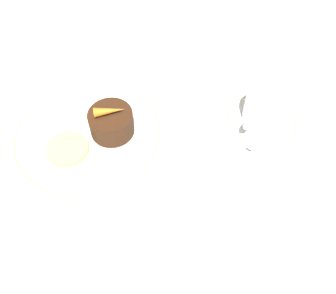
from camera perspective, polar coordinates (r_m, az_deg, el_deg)
ground_plane at (r=0.70m, az=-10.26°, el=-1.82°), size 3.00×3.00×0.00m
dinner_plate at (r=0.72m, az=-11.54°, el=1.61°), size 0.28×0.28×0.01m
saucer at (r=0.75m, az=13.40°, el=3.70°), size 0.14×0.14×0.01m
coffee_cup at (r=0.73m, az=14.14°, el=5.64°), size 0.11×0.08×0.06m
spoon at (r=0.72m, az=11.12°, el=2.29°), size 0.07×0.10×0.00m
wine_glass at (r=0.55m, az=-3.13°, el=-8.61°), size 0.06×0.06×0.13m
fork at (r=0.80m, az=0.39°, el=8.81°), size 0.02×0.19×0.01m
dessert_cake at (r=0.70m, az=-8.22°, el=3.52°), size 0.08×0.08×0.05m
carrot_garnish at (r=0.67m, az=-8.53°, el=5.20°), size 0.05×0.04×0.02m
pineapple_slice at (r=0.70m, az=-14.36°, el=-0.23°), size 0.07×0.07×0.01m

